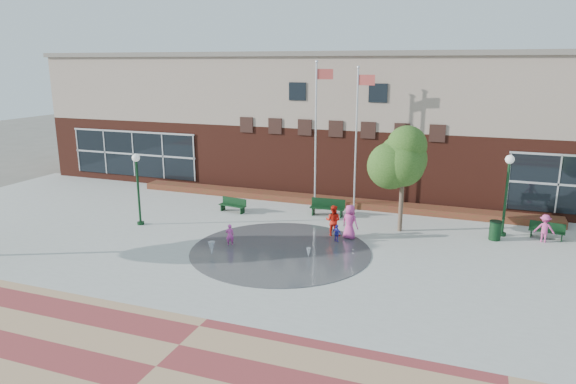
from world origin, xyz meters
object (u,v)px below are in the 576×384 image
(flagpole_left, at_px, (317,129))
(flagpole_right, at_px, (357,132))
(child_splash, at_px, (230,235))
(bench_left, at_px, (233,208))
(trash_can, at_px, (495,230))

(flagpole_left, bearing_deg, flagpole_right, 7.33)
(flagpole_right, bearing_deg, child_splash, -120.74)
(flagpole_right, distance_m, bench_left, 8.45)
(flagpole_left, distance_m, child_splash, 8.70)
(flagpole_left, xyz_separation_m, trash_can, (9.89, -2.09, -4.32))
(child_splash, bearing_deg, trash_can, 174.01)
(child_splash, bearing_deg, flagpole_left, -135.09)
(flagpole_right, bearing_deg, flagpole_left, -165.14)
(bench_left, relative_size, child_splash, 1.60)
(flagpole_right, xyz_separation_m, child_splash, (-4.23, -8.01, -4.13))
(flagpole_right, height_order, trash_can, flagpole_right)
(bench_left, relative_size, trash_can, 1.74)
(flagpole_right, height_order, bench_left, flagpole_right)
(flagpole_left, height_order, flagpole_right, flagpole_left)
(bench_left, height_order, child_splash, child_splash)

